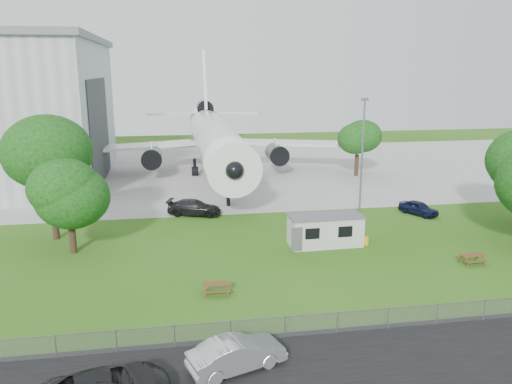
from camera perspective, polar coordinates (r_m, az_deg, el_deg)
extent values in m
plane|color=#447622|center=(37.45, 3.09, -8.82)|extent=(160.00, 160.00, 0.00)
cube|color=black|center=(26.36, 9.61, -19.50)|extent=(120.00, 8.00, 0.02)
cube|color=#B7B7B2|center=(73.53, -3.36, 2.52)|extent=(120.00, 46.00, 0.03)
cube|color=#2D3033|center=(67.77, -17.44, 6.71)|extent=(0.16, 16.00, 12.96)
cylinder|color=white|center=(68.57, -4.72, 5.98)|extent=(5.40, 34.00, 5.40)
cone|color=white|center=(49.91, -2.83, 3.06)|extent=(5.40, 5.50, 5.40)
cone|color=white|center=(89.29, -5.90, 8.29)|extent=(4.86, 9.00, 4.86)
cube|color=white|center=(72.00, -14.92, 4.97)|extent=(21.36, 10.77, 0.36)
cube|color=white|center=(73.95, 4.82, 5.61)|extent=(21.36, 10.77, 0.36)
cube|color=white|center=(88.93, -6.00, 11.95)|extent=(0.46, 9.96, 12.17)
cylinder|color=#515459|center=(68.22, -11.79, 3.91)|extent=(2.50, 4.20, 2.50)
cylinder|color=#515459|center=(69.62, 2.36, 4.39)|extent=(2.50, 4.20, 2.50)
cylinder|color=#515459|center=(88.13, -5.89, 9.53)|extent=(2.60, 4.50, 2.60)
cylinder|color=black|center=(54.15, -3.22, -0.31)|extent=(0.36, 0.36, 2.40)
cylinder|color=black|center=(70.02, -7.01, 2.85)|extent=(0.44, 0.44, 2.40)
cylinder|color=black|center=(70.47, -2.45, 3.02)|extent=(0.44, 0.44, 2.40)
cube|color=beige|center=(42.37, 7.90, -4.40)|extent=(6.05, 2.63, 2.50)
cube|color=#59595B|center=(41.98, 7.96, -2.70)|extent=(6.26, 2.83, 0.12)
cylinder|color=gold|center=(43.24, 12.42, -5.48)|extent=(0.50, 0.50, 0.70)
cube|color=gray|center=(29.20, 7.30, -15.87)|extent=(58.00, 0.04, 1.30)
cylinder|color=slate|center=(43.76, 11.95, 2.45)|extent=(0.16, 0.16, 12.00)
cylinder|color=#382619|center=(46.62, -22.04, -2.47)|extent=(0.56, 0.56, 4.28)
sphere|color=#2A6F1F|center=(45.52, -22.63, 3.86)|extent=(7.34, 7.34, 7.34)
cylinder|color=#382619|center=(42.80, -20.25, -4.69)|extent=(0.56, 0.56, 2.89)
sphere|color=#2A6F1F|center=(41.86, -20.65, -0.10)|extent=(6.08, 6.08, 6.08)
cylinder|color=#382619|center=(70.51, 11.41, 3.01)|extent=(0.56, 0.56, 3.00)
sphere|color=#2A6F1F|center=(69.93, 11.56, 5.96)|extent=(5.42, 5.42, 5.42)
imported|color=#A7A9AE|center=(25.78, -2.19, -18.04)|extent=(5.20, 3.20, 1.62)
imported|color=black|center=(53.38, 18.08, -1.76)|extent=(3.39, 4.39, 1.40)
imported|color=black|center=(50.95, -7.06, -1.78)|extent=(5.83, 3.65, 1.57)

